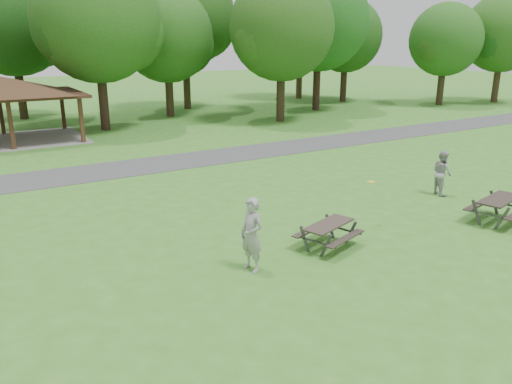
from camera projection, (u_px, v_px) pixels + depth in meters
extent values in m
plane|color=#347521|center=(307.00, 293.00, 11.86)|extent=(160.00, 160.00, 0.00)
cube|color=#404042|center=(127.00, 168.00, 23.30)|extent=(120.00, 3.20, 0.02)
cube|color=#392214|center=(11.00, 126.00, 26.91)|extent=(0.22, 0.22, 2.60)
cube|color=#331B12|center=(1.00, 114.00, 31.33)|extent=(0.22, 0.22, 2.60)
cube|color=#3E2516|center=(81.00, 120.00, 28.74)|extent=(0.22, 0.22, 2.60)
cube|color=#321B12|center=(63.00, 110.00, 33.16)|extent=(0.22, 0.22, 2.60)
cube|color=#382016|center=(2.00, 95.00, 28.71)|extent=(8.60, 6.60, 0.16)
pyramid|color=#392416|center=(1.00, 85.00, 28.54)|extent=(7.01, 7.01, 1.00)
cube|color=gray|center=(9.00, 141.00, 29.50)|extent=(8.40, 6.40, 0.03)
cylinder|color=black|center=(103.00, 99.00, 32.70)|extent=(0.60, 0.60, 4.02)
sphere|color=#1D4C15|center=(96.00, 18.00, 31.23)|extent=(8.00, 8.00, 8.00)
sphere|color=#1D4C15|center=(124.00, 32.00, 32.60)|extent=(5.20, 5.20, 5.20)
sphere|color=#153E11|center=(71.00, 28.00, 30.45)|extent=(4.80, 4.80, 4.80)
cylinder|color=black|center=(170.00, 94.00, 38.62)|extent=(0.60, 0.60, 3.43)
sphere|color=#1C4C15|center=(167.00, 35.00, 37.35)|extent=(7.00, 7.00, 7.00)
sphere|color=#174714|center=(185.00, 45.00, 38.58)|extent=(4.55, 4.55, 4.55)
sphere|color=#1A4D16|center=(150.00, 43.00, 36.65)|extent=(4.20, 4.20, 4.20)
cylinder|color=black|center=(281.00, 95.00, 36.23)|extent=(0.60, 0.60, 3.78)
sphere|color=#1D4714|center=(282.00, 28.00, 34.86)|extent=(7.40, 7.40, 7.40)
sphere|color=#134012|center=(298.00, 39.00, 36.15)|extent=(4.81, 4.81, 4.81)
sphere|color=#1F4915|center=(265.00, 36.00, 34.13)|extent=(4.44, 4.44, 4.44)
cylinder|color=black|center=(317.00, 85.00, 42.00)|extent=(0.60, 0.60, 4.20)
sphere|color=#164D17|center=(319.00, 20.00, 40.49)|extent=(8.20, 8.20, 8.20)
sphere|color=#1C4D16|center=(334.00, 31.00, 41.89)|extent=(5.33, 5.33, 5.33)
sphere|color=#194C15|center=(304.00, 28.00, 39.69)|extent=(4.92, 4.92, 4.92)
cylinder|color=black|center=(343.00, 83.00, 47.93)|extent=(0.60, 0.60, 3.57)
sphere|color=#174313|center=(346.00, 35.00, 46.66)|extent=(6.80, 6.80, 6.80)
sphere|color=#1B4313|center=(356.00, 43.00, 47.86)|extent=(4.42, 4.42, 4.42)
sphere|color=#1A4D16|center=(336.00, 41.00, 45.97)|extent=(4.08, 4.08, 4.08)
cylinder|color=black|center=(441.00, 86.00, 45.62)|extent=(0.60, 0.60, 3.36)
sphere|color=#1B4D16|center=(446.00, 40.00, 44.42)|extent=(6.40, 6.40, 6.40)
sphere|color=#184212|center=(453.00, 47.00, 45.57)|extent=(4.16, 4.16, 4.16)
sphere|color=#1D4413|center=(437.00, 45.00, 43.77)|extent=(3.84, 3.84, 3.84)
cylinder|color=black|center=(21.00, 91.00, 37.25)|extent=(0.60, 0.60, 4.13)
sphere|color=#144213|center=(11.00, 20.00, 35.76)|extent=(8.00, 8.00, 8.00)
sphere|color=#144112|center=(39.00, 32.00, 37.13)|extent=(5.20, 5.20, 5.20)
cylinder|color=#312416|center=(187.00, 82.00, 42.81)|extent=(0.60, 0.60, 4.55)
sphere|color=#1B4814|center=(184.00, 15.00, 41.22)|extent=(8.40, 8.40, 8.40)
sphere|color=#194A15|center=(204.00, 26.00, 42.65)|extent=(5.46, 5.46, 5.46)
sphere|color=#1F4714|center=(166.00, 23.00, 40.41)|extent=(5.04, 5.04, 5.04)
cylinder|color=#322316|center=(299.00, 77.00, 50.52)|extent=(0.60, 0.60, 4.27)
sphere|color=#174A15|center=(301.00, 23.00, 49.01)|extent=(8.00, 8.00, 8.00)
sphere|color=#184F16|center=(313.00, 32.00, 50.38)|extent=(5.20, 5.20, 5.20)
sphere|color=#194C15|center=(288.00, 30.00, 48.23)|extent=(4.80, 4.80, 4.80)
cylinder|color=#312215|center=(496.00, 83.00, 47.32)|extent=(0.60, 0.60, 3.67)
sphere|color=#1E4D16|center=(503.00, 33.00, 45.99)|extent=(7.20, 7.20, 7.20)
sphere|color=#1B4012|center=(510.00, 41.00, 47.25)|extent=(4.68, 4.68, 4.68)
sphere|color=#124012|center=(495.00, 39.00, 45.27)|extent=(4.32, 4.32, 4.32)
cube|color=#302723|center=(329.00, 224.00, 14.27)|extent=(1.85, 1.18, 0.05)
cube|color=black|center=(345.00, 239.00, 13.99)|extent=(1.71, 0.77, 0.04)
cube|color=#312923|center=(312.00, 229.00, 14.70)|extent=(1.71, 0.77, 0.04)
cube|color=#3D3D3F|center=(326.00, 246.00, 13.66)|extent=(0.17, 0.36, 0.75)
cube|color=#47474A|center=(305.00, 239.00, 14.11)|extent=(0.17, 0.36, 0.75)
cube|color=#3E3E41|center=(315.00, 242.00, 13.88)|extent=(0.49, 1.35, 0.05)
cube|color=#444447|center=(351.00, 232.00, 14.62)|extent=(0.17, 0.36, 0.75)
cube|color=#414143|center=(330.00, 227.00, 15.07)|extent=(0.17, 0.36, 0.75)
cube|color=#38383A|center=(340.00, 229.00, 14.84)|extent=(0.49, 1.35, 0.05)
cube|color=black|center=(500.00, 199.00, 16.26)|extent=(2.04, 1.18, 0.05)
cube|color=black|center=(479.00, 204.00, 16.78)|extent=(1.93, 0.71, 0.04)
cube|color=#434346|center=(502.00, 219.00, 15.60)|extent=(0.15, 0.41, 0.83)
cube|color=#404042|center=(476.00, 213.00, 16.15)|extent=(0.15, 0.41, 0.83)
cube|color=#464649|center=(489.00, 215.00, 15.87)|extent=(0.42, 1.53, 0.05)
cube|color=#3A3A3C|center=(494.00, 203.00, 17.14)|extent=(0.15, 0.41, 0.83)
cube|color=#3C3C3F|center=(506.00, 205.00, 16.86)|extent=(0.42, 1.53, 0.05)
cylinder|color=yellow|center=(371.00, 182.00, 15.96)|extent=(0.34, 0.34, 0.02)
imported|color=#949496|center=(252.00, 235.00, 12.75)|extent=(0.60, 0.79, 1.96)
imported|color=#A1A1A3|center=(442.00, 173.00, 19.16)|extent=(0.86, 0.99, 1.72)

